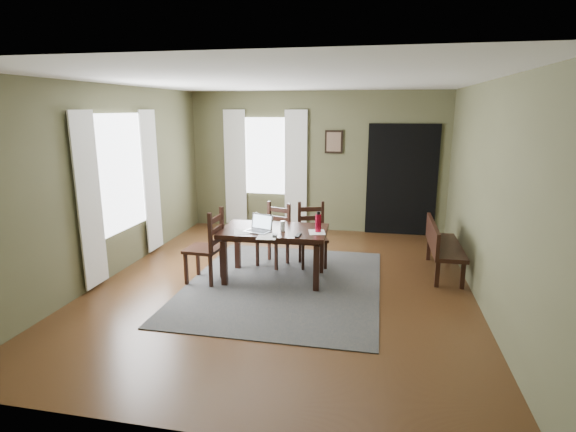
% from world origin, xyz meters
% --- Properties ---
extents(ground, '(5.00, 6.00, 0.01)m').
position_xyz_m(ground, '(0.00, 0.00, -0.01)').
color(ground, '#492C16').
extents(room_shell, '(5.02, 6.02, 2.71)m').
position_xyz_m(room_shell, '(0.00, 0.00, 1.80)').
color(room_shell, brown).
rests_on(room_shell, ground).
extents(rug, '(2.60, 3.20, 0.01)m').
position_xyz_m(rug, '(0.00, 0.00, 0.01)').
color(rug, '#3B3B3B').
rests_on(rug, ground).
extents(dining_table, '(1.48, 0.93, 0.73)m').
position_xyz_m(dining_table, '(-0.17, 0.17, 0.65)').
color(dining_table, black).
rests_on(dining_table, rug).
extents(chair_end, '(0.48, 0.48, 1.03)m').
position_xyz_m(chair_end, '(-1.05, -0.12, 0.51)').
color(chair_end, black).
rests_on(chair_end, rug).
extents(chair_back_left, '(0.53, 0.53, 0.95)m').
position_xyz_m(chair_back_left, '(-0.31, 0.78, 0.47)').
color(chair_back_left, black).
rests_on(chair_back_left, rug).
extents(chair_back_right, '(0.53, 0.53, 0.96)m').
position_xyz_m(chair_back_right, '(0.26, 0.86, 0.48)').
color(chair_back_right, black).
rests_on(chair_back_right, rug).
extents(bench, '(0.43, 1.34, 0.76)m').
position_xyz_m(bench, '(2.15, 0.90, 0.45)').
color(bench, black).
rests_on(bench, ground).
extents(laptop, '(0.39, 0.35, 0.23)m').
position_xyz_m(laptop, '(-0.34, 0.02, 0.80)').
color(laptop, '#B7B7BC').
rests_on(laptop, dining_table).
extents(computer_mouse, '(0.08, 0.12, 0.04)m').
position_xyz_m(computer_mouse, '(-0.07, -0.21, 0.76)').
color(computer_mouse, '#3F3F42').
rests_on(computer_mouse, dining_table).
extents(tv_remote, '(0.06, 0.19, 0.02)m').
position_xyz_m(tv_remote, '(0.22, -0.11, 0.75)').
color(tv_remote, black).
rests_on(tv_remote, dining_table).
extents(drinking_glass, '(0.08, 0.08, 0.14)m').
position_xyz_m(drinking_glass, '(-0.03, 0.08, 0.81)').
color(drinking_glass, silver).
rests_on(drinking_glass, dining_table).
extents(water_bottle, '(0.09, 0.09, 0.28)m').
position_xyz_m(water_bottle, '(0.45, 0.14, 0.87)').
color(water_bottle, maroon).
rests_on(water_bottle, dining_table).
extents(paper_a, '(0.27, 0.31, 0.00)m').
position_xyz_m(paper_a, '(-0.56, -0.08, 0.74)').
color(paper_a, white).
rests_on(paper_a, dining_table).
extents(paper_d, '(0.27, 0.32, 0.00)m').
position_xyz_m(paper_d, '(0.44, 0.12, 0.74)').
color(paper_d, white).
rests_on(paper_d, dining_table).
extents(paper_e, '(0.28, 0.35, 0.00)m').
position_xyz_m(paper_e, '(-0.17, -0.22, 0.74)').
color(paper_e, white).
rests_on(paper_e, dining_table).
extents(window_left, '(0.01, 1.30, 1.70)m').
position_xyz_m(window_left, '(-2.47, 0.20, 1.45)').
color(window_left, white).
rests_on(window_left, ground).
extents(window_back, '(1.00, 0.01, 1.50)m').
position_xyz_m(window_back, '(-1.00, 2.97, 1.45)').
color(window_back, white).
rests_on(window_back, ground).
extents(curtain_left_near, '(0.03, 0.48, 2.30)m').
position_xyz_m(curtain_left_near, '(-2.44, -0.62, 1.20)').
color(curtain_left_near, silver).
rests_on(curtain_left_near, ground).
extents(curtain_left_far, '(0.03, 0.48, 2.30)m').
position_xyz_m(curtain_left_far, '(-2.44, 1.02, 1.20)').
color(curtain_left_far, silver).
rests_on(curtain_left_far, ground).
extents(curtain_back_left, '(0.44, 0.03, 2.30)m').
position_xyz_m(curtain_back_left, '(-1.62, 2.94, 1.20)').
color(curtain_back_left, silver).
rests_on(curtain_back_left, ground).
extents(curtain_back_right, '(0.44, 0.03, 2.30)m').
position_xyz_m(curtain_back_right, '(-0.38, 2.94, 1.20)').
color(curtain_back_right, silver).
rests_on(curtain_back_right, ground).
extents(framed_picture, '(0.34, 0.03, 0.44)m').
position_xyz_m(framed_picture, '(0.35, 2.97, 1.75)').
color(framed_picture, black).
rests_on(framed_picture, ground).
extents(doorway_back, '(1.30, 0.03, 2.10)m').
position_xyz_m(doorway_back, '(1.65, 2.97, 1.05)').
color(doorway_back, black).
rests_on(doorway_back, ground).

